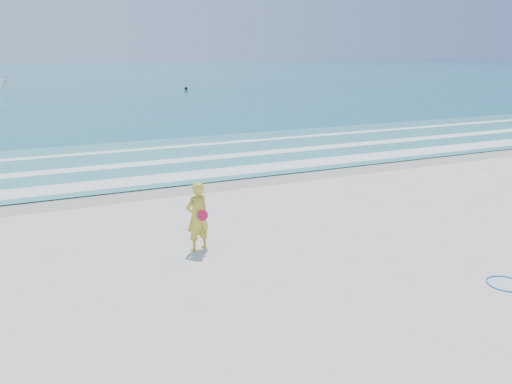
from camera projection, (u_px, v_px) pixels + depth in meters
name	position (u px, v px, depth m)	size (l,w,h in m)	color
ground	(327.00, 283.00, 10.76)	(400.00, 400.00, 0.00)	silver
wet_sand	(198.00, 185.00, 18.64)	(400.00, 2.40, 0.00)	#B2A893
ocean	(54.00, 74.00, 102.75)	(400.00, 190.00, 0.04)	#19727F
shallow	(164.00, 158.00, 23.01)	(400.00, 10.00, 0.01)	#59B7AD
foam_near	(188.00, 176.00, 19.77)	(400.00, 1.40, 0.01)	white
foam_mid	(169.00, 161.00, 22.31)	(400.00, 0.90, 0.01)	white
foam_far	(152.00, 148.00, 25.20)	(400.00, 0.60, 0.01)	white
hoop	(506.00, 284.00, 10.72)	(0.78, 0.78, 0.03)	blue
buoy	(186.00, 88.00, 61.85)	(0.42, 0.42, 0.42)	black
woman	(197.00, 217.00, 12.34)	(0.74, 0.60, 1.77)	gold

